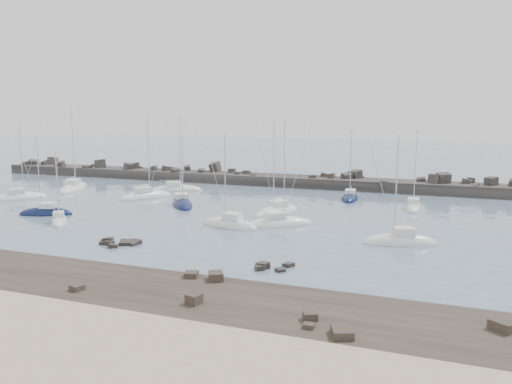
{
  "coord_description": "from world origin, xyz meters",
  "views": [
    {
      "loc": [
        27.01,
        -52.08,
        13.81
      ],
      "look_at": [
        3.34,
        12.0,
        2.79
      ],
      "focal_mm": 35.0,
      "sensor_mm": 36.0,
      "label": 1
    }
  ],
  "objects_px": {
    "sailboat_5": "(230,226)",
    "sailboat_9": "(400,242)",
    "sailboat_10": "(413,208)",
    "sailboat_13": "(59,222)",
    "sailboat_7": "(278,224)",
    "sailboat_8": "(350,198)",
    "sailboat_3": "(146,197)",
    "sailboat_2": "(46,214)",
    "sailboat_14": "(182,204)",
    "sailboat_6": "(277,213)",
    "sailboat_1": "(74,189)",
    "sailboat_0": "(20,198)",
    "sailboat_4": "(176,190)"
  },
  "relations": [
    {
      "from": "sailboat_0",
      "to": "sailboat_6",
      "type": "xyz_separation_m",
      "value": [
        42.11,
        3.35,
        0.01
      ]
    },
    {
      "from": "sailboat_5",
      "to": "sailboat_9",
      "type": "xyz_separation_m",
      "value": [
        20.01,
        -1.06,
        0.0
      ]
    },
    {
      "from": "sailboat_1",
      "to": "sailboat_9",
      "type": "distance_m",
      "value": 60.64
    },
    {
      "from": "sailboat_8",
      "to": "sailboat_5",
      "type": "bearing_deg",
      "value": -113.06
    },
    {
      "from": "sailboat_5",
      "to": "sailboat_8",
      "type": "bearing_deg",
      "value": 66.94
    },
    {
      "from": "sailboat_4",
      "to": "sailboat_10",
      "type": "distance_m",
      "value": 40.4
    },
    {
      "from": "sailboat_8",
      "to": "sailboat_14",
      "type": "xyz_separation_m",
      "value": [
        -22.6,
        -13.98,
        0.02
      ]
    },
    {
      "from": "sailboat_4",
      "to": "sailboat_9",
      "type": "height_order",
      "value": "sailboat_4"
    },
    {
      "from": "sailboat_5",
      "to": "sailboat_14",
      "type": "bearing_deg",
      "value": 139.6
    },
    {
      "from": "sailboat_6",
      "to": "sailboat_7",
      "type": "xyz_separation_m",
      "value": [
        2.33,
        -6.68,
        -0.02
      ]
    },
    {
      "from": "sailboat_7",
      "to": "sailboat_14",
      "type": "bearing_deg",
      "value": 156.52
    },
    {
      "from": "sailboat_0",
      "to": "sailboat_5",
      "type": "xyz_separation_m",
      "value": [
        39.16,
        -6.12,
        0.01
      ]
    },
    {
      "from": "sailboat_10",
      "to": "sailboat_13",
      "type": "bearing_deg",
      "value": -148.72
    },
    {
      "from": "sailboat_7",
      "to": "sailboat_10",
      "type": "height_order",
      "value": "sailboat_7"
    },
    {
      "from": "sailboat_1",
      "to": "sailboat_3",
      "type": "bearing_deg",
      "value": -9.92
    },
    {
      "from": "sailboat_2",
      "to": "sailboat_13",
      "type": "bearing_deg",
      "value": -32.37
    },
    {
      "from": "sailboat_5",
      "to": "sailboat_6",
      "type": "relative_size",
      "value": 0.9
    },
    {
      "from": "sailboat_7",
      "to": "sailboat_8",
      "type": "distance_m",
      "value": 22.18
    },
    {
      "from": "sailboat_14",
      "to": "sailboat_10",
      "type": "bearing_deg",
      "value": 16.13
    },
    {
      "from": "sailboat_10",
      "to": "sailboat_13",
      "type": "xyz_separation_m",
      "value": [
        -41.39,
        -25.14,
        -0.0
      ]
    },
    {
      "from": "sailboat_5",
      "to": "sailboat_8",
      "type": "height_order",
      "value": "sailboat_5"
    },
    {
      "from": "sailboat_7",
      "to": "sailboat_2",
      "type": "bearing_deg",
      "value": -171.19
    },
    {
      "from": "sailboat_0",
      "to": "sailboat_13",
      "type": "distance_m",
      "value": 21.38
    },
    {
      "from": "sailboat_1",
      "to": "sailboat_7",
      "type": "xyz_separation_m",
      "value": [
        43.11,
        -14.36,
        -0.01
      ]
    },
    {
      "from": "sailboat_5",
      "to": "sailboat_13",
      "type": "distance_m",
      "value": 21.78
    },
    {
      "from": "sailboat_5",
      "to": "sailboat_2",
      "type": "bearing_deg",
      "value": -175.44
    },
    {
      "from": "sailboat_2",
      "to": "sailboat_3",
      "type": "distance_m",
      "value": 17.13
    },
    {
      "from": "sailboat_4",
      "to": "sailboat_7",
      "type": "distance_m",
      "value": 32.12
    },
    {
      "from": "sailboat_0",
      "to": "sailboat_9",
      "type": "height_order",
      "value": "sailboat_0"
    },
    {
      "from": "sailboat_1",
      "to": "sailboat_6",
      "type": "xyz_separation_m",
      "value": [
        40.78,
        -7.68,
        0.0
      ]
    },
    {
      "from": "sailboat_2",
      "to": "sailboat_9",
      "type": "relative_size",
      "value": 0.93
    },
    {
      "from": "sailboat_0",
      "to": "sailboat_10",
      "type": "bearing_deg",
      "value": 12.96
    },
    {
      "from": "sailboat_2",
      "to": "sailboat_9",
      "type": "bearing_deg",
      "value": 1.27
    },
    {
      "from": "sailboat_9",
      "to": "sailboat_3",
      "type": "bearing_deg",
      "value": 159.56
    },
    {
      "from": "sailboat_9",
      "to": "sailboat_6",
      "type": "bearing_deg",
      "value": 148.3
    },
    {
      "from": "sailboat_10",
      "to": "sailboat_3",
      "type": "bearing_deg",
      "value": -172.28
    },
    {
      "from": "sailboat_2",
      "to": "sailboat_14",
      "type": "height_order",
      "value": "sailboat_14"
    },
    {
      "from": "sailboat_10",
      "to": "sailboat_1",
      "type": "bearing_deg",
      "value": -177.4
    },
    {
      "from": "sailboat_6",
      "to": "sailboat_9",
      "type": "xyz_separation_m",
      "value": [
        17.06,
        -10.54,
        0.0
      ]
    },
    {
      "from": "sailboat_0",
      "to": "sailboat_13",
      "type": "relative_size",
      "value": 1.33
    },
    {
      "from": "sailboat_0",
      "to": "sailboat_4",
      "type": "xyz_separation_m",
      "value": [
        19.13,
        16.44,
        -0.02
      ]
    },
    {
      "from": "sailboat_2",
      "to": "sailboat_5",
      "type": "distance_m",
      "value": 26.33
    },
    {
      "from": "sailboat_14",
      "to": "sailboat_13",
      "type": "bearing_deg",
      "value": -119.45
    },
    {
      "from": "sailboat_6",
      "to": "sailboat_9",
      "type": "distance_m",
      "value": 20.05
    },
    {
      "from": "sailboat_3",
      "to": "sailboat_9",
      "type": "xyz_separation_m",
      "value": [
        40.98,
        -15.27,
        0.01
      ]
    },
    {
      "from": "sailboat_7",
      "to": "sailboat_8",
      "type": "xyz_separation_m",
      "value": [
        5.1,
        21.59,
        -0.01
      ]
    },
    {
      "from": "sailboat_5",
      "to": "sailboat_10",
      "type": "relative_size",
      "value": 1.02
    },
    {
      "from": "sailboat_9",
      "to": "sailboat_4",
      "type": "bearing_deg",
      "value": 149.47
    },
    {
      "from": "sailboat_13",
      "to": "sailboat_3",
      "type": "bearing_deg",
      "value": 89.55
    },
    {
      "from": "sailboat_2",
      "to": "sailboat_7",
      "type": "distance_m",
      "value": 31.91
    }
  ]
}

